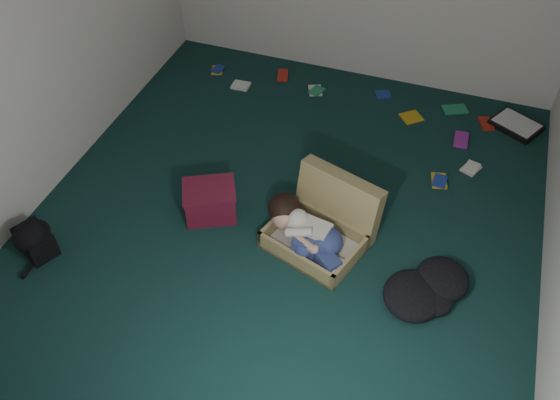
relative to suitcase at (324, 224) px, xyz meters
The scene contains 10 objects.
floor 0.39m from the suitcase, 163.74° to the left, with size 4.50×4.50×0.00m, color #102F2D.
wall_front 2.46m from the suitcase, 99.21° to the right, with size 4.50×4.50×0.00m, color silver.
wall_left 2.61m from the suitcase, behind, with size 4.50×4.50×0.00m, color silver.
suitcase is the anchor object (origin of this frame).
person 0.19m from the suitcase, 123.31° to the right, with size 0.71×0.53×0.32m.
maroon_bin 0.95m from the suitcase, behind, with size 0.52×0.48×0.29m.
backpack 2.23m from the suitcase, 157.02° to the right, with size 0.38×0.30×0.23m, color black, non-canonical shape.
clothing_pile 0.86m from the suitcase, 19.63° to the right, with size 0.47×0.39×0.15m, color black, non-canonical shape.
paper_tray 2.37m from the suitcase, 55.48° to the left, with size 0.53×0.49×0.06m.
book_scatter 1.73m from the suitcase, 89.89° to the left, with size 3.03×1.32×0.02m.
Camera 1 is at (1.05, -3.13, 3.56)m, focal length 38.00 mm.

